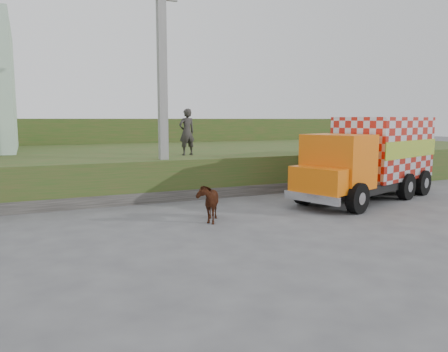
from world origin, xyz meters
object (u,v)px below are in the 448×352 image
cow (208,202)px  cargo_truck (372,157)px  pedestrian (187,132)px  utility_pole (162,88)px

cow → cargo_truck: bearing=31.6°
cargo_truck → pedestrian: 7.29m
pedestrian → cow: bearing=67.7°
utility_pole → pedestrian: (1.42, 1.44, -1.63)m
cow → utility_pole: bearing=116.8°
utility_pole → pedestrian: size_ratio=4.21×
cow → pedestrian: bearing=101.1°
utility_pole → pedestrian: utility_pole is taller
utility_pole → cow: 5.23m
utility_pole → cargo_truck: size_ratio=1.12×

